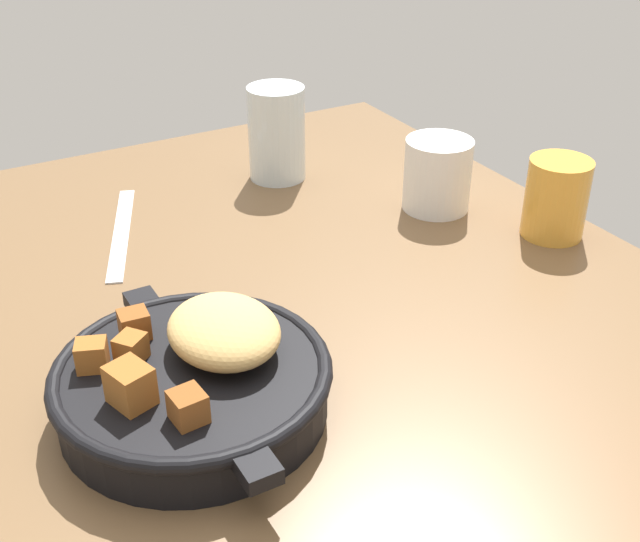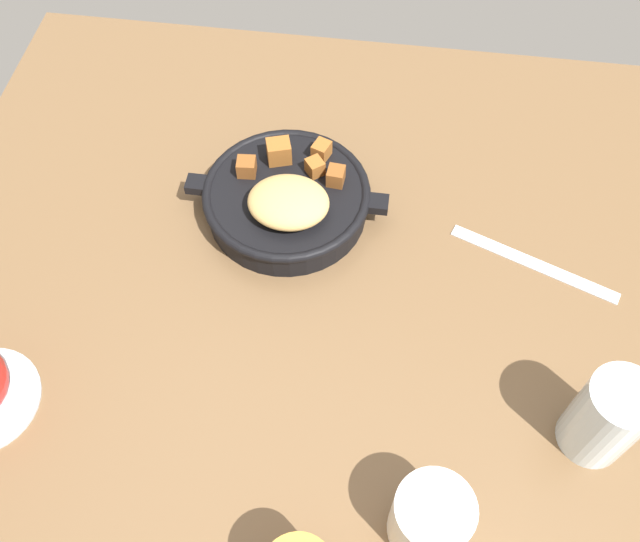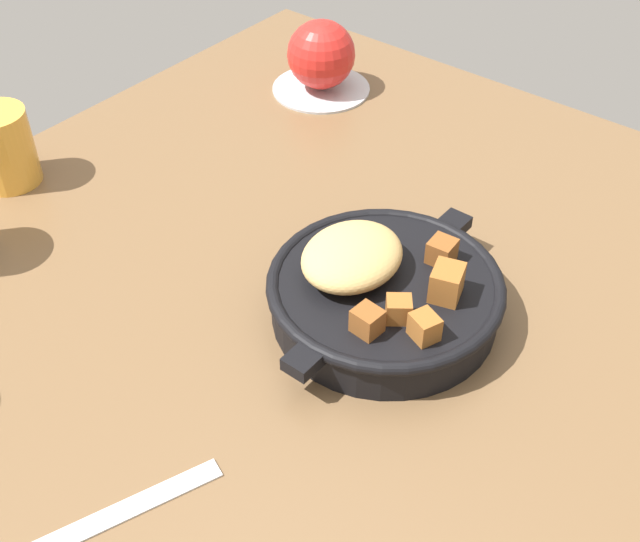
% 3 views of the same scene
% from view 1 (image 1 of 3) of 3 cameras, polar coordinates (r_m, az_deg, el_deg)
% --- Properties ---
extents(ground_plane, '(0.96, 0.81, 0.02)m').
position_cam_1_polar(ground_plane, '(0.68, -4.42, -6.13)').
color(ground_plane, brown).
extents(cast_iron_skillet, '(0.25, 0.20, 0.07)m').
position_cam_1_polar(cast_iron_skillet, '(0.60, -8.81, -7.49)').
color(cast_iron_skillet, black).
rests_on(cast_iron_skillet, ground_plane).
extents(butter_knife, '(0.20, 0.09, 0.00)m').
position_cam_1_polar(butter_knife, '(0.86, -13.83, 2.71)').
color(butter_knife, silver).
rests_on(butter_knife, ground_plane).
extents(water_glass_tall, '(0.07, 0.07, 0.11)m').
position_cam_1_polar(water_glass_tall, '(0.95, -3.07, 9.67)').
color(water_glass_tall, silver).
rests_on(water_glass_tall, ground_plane).
extents(white_creamer_pitcher, '(0.07, 0.07, 0.08)m').
position_cam_1_polar(white_creamer_pitcher, '(0.89, 8.28, 6.74)').
color(white_creamer_pitcher, white).
rests_on(white_creamer_pitcher, ground_plane).
extents(juice_glass_amber, '(0.06, 0.06, 0.08)m').
position_cam_1_polar(juice_glass_amber, '(0.85, 16.32, 4.95)').
color(juice_glass_amber, gold).
rests_on(juice_glass_amber, ground_plane).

